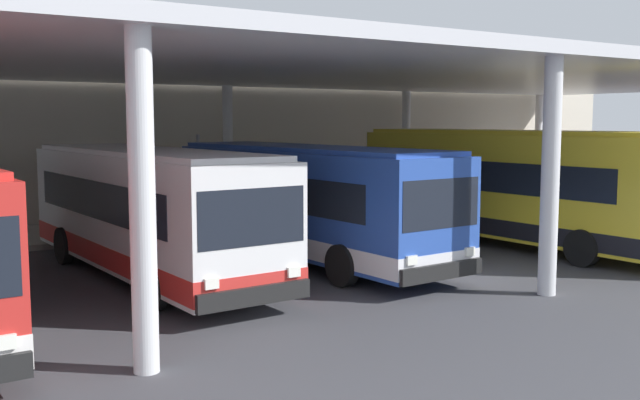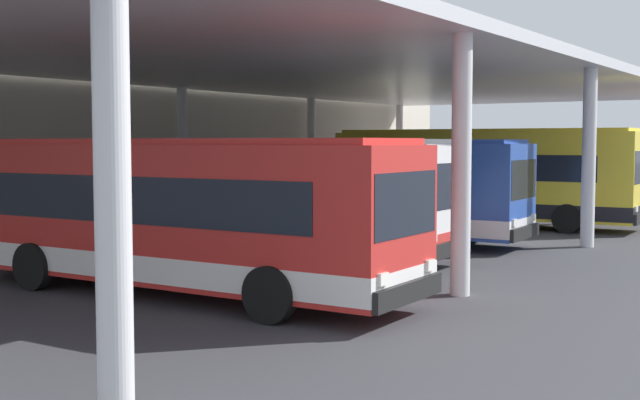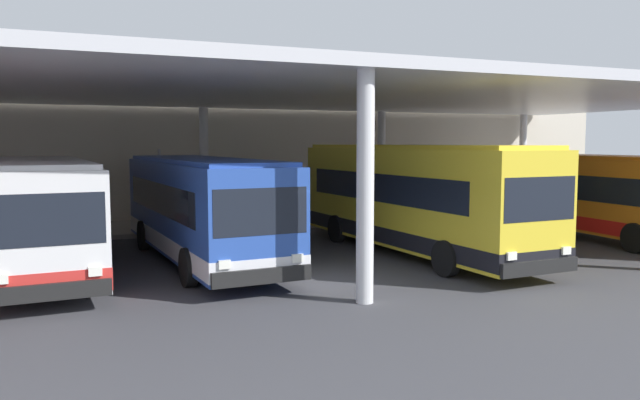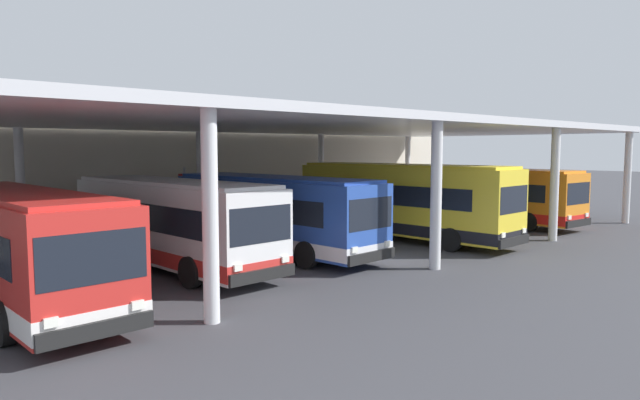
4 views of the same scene
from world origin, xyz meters
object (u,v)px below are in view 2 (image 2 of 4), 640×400
bus_far_bay (482,176)px  bus_departing (546,174)px  trash_bin (322,195)px  banner_sign (190,173)px  bus_middle_bay (360,188)px  bus_second_bay (268,195)px  bus_nearest_bay (175,213)px  bench_waiting (273,199)px

bus_far_bay → bus_departing: bearing=1.6°
bus_departing → trash_bin: bus_departing is taller
trash_bin → banner_sign: 9.54m
bus_middle_bay → bus_far_bay: bearing=-11.2°
bus_second_bay → bus_departing: bearing=-4.0°
bus_middle_bay → trash_bin: size_ratio=10.85×
bus_nearest_bay → bus_far_bay: size_ratio=0.93×
bus_nearest_bay → bus_far_bay: bus_far_bay is taller
bus_middle_bay → bus_departing: 14.94m
bus_nearest_bay → bus_middle_bay: (10.01, 1.53, 0.00)m
bus_middle_bay → bus_far_bay: (6.71, -1.33, 0.19)m
trash_bin → bus_nearest_bay: bearing=-155.0°
bus_second_bay → banner_sign: size_ratio=3.32×
bus_nearest_bay → banner_sign: 13.07m
bus_middle_bay → banner_sign: (-0.11, 7.01, 0.32)m
bus_middle_bay → trash_bin: bus_middle_bay is taller
bus_nearest_bay → bus_middle_bay: bearing=8.7°
bus_far_bay → banner_sign: 10.78m
bus_far_bay → bus_departing: 8.20m
bench_waiting → trash_bin: size_ratio=1.84×
bus_second_bay → bus_middle_bay: size_ratio=1.00×
bus_nearest_bay → banner_sign: bearing=40.8°
bus_departing → bench_waiting: (-8.82, 8.98, -0.99)m
bus_middle_bay → bus_far_bay: bus_far_bay is taller
bus_middle_bay → bus_far_bay: 6.85m
bus_far_bay → trash_bin: (2.62, 8.82, -1.16)m
trash_bin → banner_sign: bearing=-177.1°
bus_nearest_bay → bench_waiting: (16.09, 9.42, -0.99)m
bus_far_bay → trash_bin: size_ratio=11.64×
bus_nearest_bay → bus_second_bay: same height
bus_nearest_bay → bus_far_bay: bearing=0.7°
bus_nearest_bay → banner_sign: banner_sign is taller
bus_second_bay → bus_far_bay: bus_far_bay is taller
trash_bin → bus_departing: bearing=-57.0°
bus_far_bay → bus_departing: size_ratio=1.07×
bus_far_bay → banner_sign: size_ratio=3.57×
bus_middle_bay → banner_sign: bearing=90.9°
bus_second_bay → banner_sign: (4.37, 6.74, 0.32)m
bus_second_bay → bench_waiting: 13.06m
banner_sign → bus_middle_bay: bearing=-89.1°
bus_middle_bay → bus_departing: (14.90, -1.10, 0.00)m
bus_far_bay → bus_departing: (8.19, 0.23, -0.19)m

